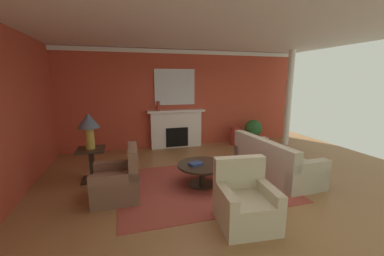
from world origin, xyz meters
TOP-DOWN VIEW (x-y plane):
  - ground_plane at (0.00, 0.00)m, footprint 9.65×9.65m
  - wall_fireplace at (0.00, 3.30)m, footprint 8.03×0.12m
  - ceiling_panel at (0.00, 0.30)m, footprint 8.03×7.08m
  - crown_moulding at (0.00, 3.22)m, footprint 8.03×0.08m
  - area_rug at (-0.39, 0.16)m, footprint 3.30×2.48m
  - fireplace at (-0.28, 3.09)m, footprint 1.80×0.35m
  - mantel_mirror at (-0.28, 3.21)m, footprint 1.27×0.04m
  - sofa at (1.32, 0.24)m, footprint 1.02×2.15m
  - armchair_near_window at (-2.02, 0.06)m, footprint 0.83×0.83m
  - armchair_facing_fireplace at (-0.20, -1.27)m, footprint 0.87×0.87m
  - coffee_table at (-0.39, 0.16)m, footprint 1.00×1.00m
  - side_table at (-2.56, 1.04)m, footprint 0.56×0.56m
  - table_lamp at (-2.56, 1.04)m, footprint 0.44×0.44m
  - vase_tall_corner at (1.62, 2.79)m, footprint 0.30×0.30m
  - vase_mantel_left at (-0.83, 3.04)m, footprint 0.10×0.10m
  - book_red_cover at (-0.54, 0.14)m, footprint 0.30×0.26m
  - potted_plant at (2.22, 2.67)m, footprint 0.56×0.56m
  - column_white at (3.31, 2.43)m, footprint 0.20×0.20m

SIDE VIEW (x-z plane):
  - ground_plane at x=0.00m, z-range 0.00..0.00m
  - area_rug at x=-0.39m, z-range 0.00..0.01m
  - sofa at x=1.32m, z-range -0.13..0.72m
  - vase_tall_corner at x=1.62m, z-range 0.00..0.61m
  - armchair_near_window at x=-2.02m, z-range -0.17..0.78m
  - armchair_facing_fireplace at x=-0.20m, z-range -0.17..0.78m
  - coffee_table at x=-0.39m, z-range 0.11..0.56m
  - side_table at x=-2.56m, z-range 0.05..0.75m
  - book_red_cover at x=-0.54m, z-range 0.45..0.50m
  - potted_plant at x=2.22m, z-range 0.08..0.91m
  - fireplace at x=-0.28m, z-range -0.03..1.16m
  - table_lamp at x=-2.56m, z-range 0.85..1.60m
  - vase_mantel_left at x=-0.83m, z-range 1.19..1.48m
  - wall_fireplace at x=0.00m, z-range 0.00..3.03m
  - column_white at x=3.31m, z-range 0.00..3.03m
  - mantel_mirror at x=-0.28m, z-range 1.34..2.44m
  - crown_moulding at x=0.00m, z-range 2.89..3.01m
  - ceiling_panel at x=0.00m, z-range 3.03..3.09m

